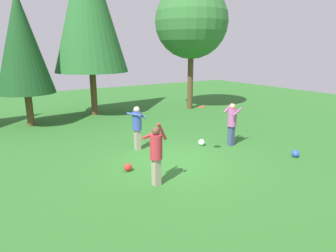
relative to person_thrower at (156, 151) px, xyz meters
name	(u,v)px	position (x,y,z in m)	size (l,w,h in m)	color
ground_plane	(173,161)	(1.38, 1.24, -0.99)	(40.00, 40.00, 0.00)	#2D6B28
person_thrower	(156,151)	(0.00, 0.00, 0.00)	(0.62, 0.63, 1.83)	gray
person_catcher	(232,121)	(4.21, 1.42, -0.01)	(0.65, 0.60, 1.65)	#38476B
person_bystander	(137,124)	(0.92, 2.95, -0.02)	(0.71, 0.73, 1.64)	gray
frisbee	(202,107)	(2.34, 0.97, 0.81)	(0.29, 0.29, 0.07)	red
ball_blue	(295,154)	(5.17, -0.75, -0.86)	(0.26, 0.26, 0.26)	blue
ball_red	(128,167)	(-0.26, 1.29, -0.87)	(0.24, 0.24, 0.24)	red
ball_white	(202,142)	(3.21, 2.00, -0.86)	(0.26, 0.26, 0.26)	white
tree_far_right	(191,22)	(7.34, 8.26, 4.25)	(4.34, 4.34, 7.42)	brown
tree_center	(88,4)	(1.63, 9.79, 4.96)	(3.98, 3.98, 9.50)	brown
tree_left	(21,43)	(-1.89, 8.97, 2.93)	(2.63, 2.63, 6.28)	brown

